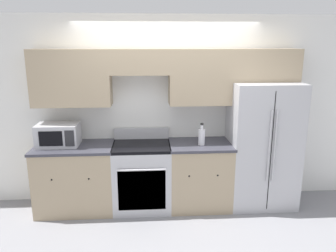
{
  "coord_description": "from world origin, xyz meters",
  "views": [
    {
      "loc": [
        -0.28,
        -3.88,
        2.22
      ],
      "look_at": [
        -0.0,
        0.31,
        1.16
      ],
      "focal_mm": 35.0,
      "sensor_mm": 36.0,
      "label": 1
    }
  ],
  "objects": [
    {
      "name": "microwave",
      "position": [
        -1.44,
        0.35,
        1.05
      ],
      "size": [
        0.53,
        0.39,
        0.3
      ],
      "color": "#B7B7BC",
      "rests_on": "lower_cabinets_left"
    },
    {
      "name": "oven_range",
      "position": [
        -0.36,
        0.31,
        0.46
      ],
      "size": [
        0.77,
        0.65,
        1.07
      ],
      "color": "#B7B7BC",
      "rests_on": "ground_plane"
    },
    {
      "name": "refrigerator",
      "position": [
        1.3,
        0.35,
        0.86
      ],
      "size": [
        0.91,
        0.72,
        1.72
      ],
      "color": "#B7B7BC",
      "rests_on": "ground_plane"
    },
    {
      "name": "lower_cabinets_left",
      "position": [
        -1.25,
        0.31,
        0.45
      ],
      "size": [
        1.04,
        0.64,
        0.91
      ],
      "color": "tan",
      "rests_on": "ground_plane"
    },
    {
      "name": "wall_back",
      "position": [
        0.02,
        0.59,
        1.49
      ],
      "size": [
        8.0,
        0.39,
        2.6
      ],
      "color": "white",
      "rests_on": "ground_plane"
    },
    {
      "name": "lower_cabinets_right",
      "position": [
        0.44,
        0.31,
        0.45
      ],
      "size": [
        0.85,
        0.64,
        0.91
      ],
      "color": "tan",
      "rests_on": "ground_plane"
    },
    {
      "name": "bottle",
      "position": [
        0.44,
        0.25,
        1.02
      ],
      "size": [
        0.09,
        0.09,
        0.3
      ],
      "color": "silver",
      "rests_on": "lower_cabinets_right"
    },
    {
      "name": "ground_plane",
      "position": [
        0.0,
        0.0,
        0.0
      ],
      "size": [
        12.0,
        12.0,
        0.0
      ],
      "primitive_type": "plane",
      "color": "gray"
    }
  ]
}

